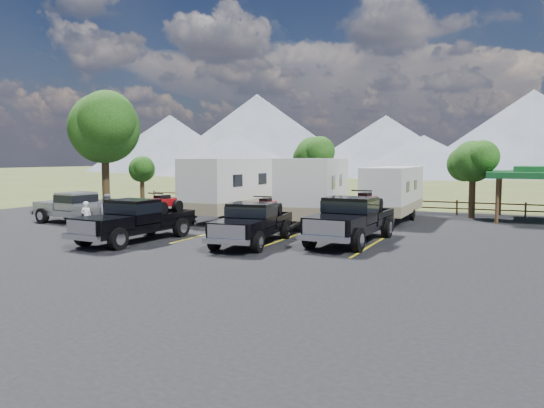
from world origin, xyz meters
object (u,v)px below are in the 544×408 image
at_px(trailer_center, 315,190).
at_px(trailer_left, 236,188).
at_px(tree_big_nw, 104,128).
at_px(rig_left, 137,219).
at_px(rig_center, 253,222).
at_px(person_b, 108,213).
at_px(pickup_silver, 78,207).
at_px(rig_right, 352,218).
at_px(person_a, 86,217).
at_px(trailer_right, 393,193).

bearing_deg(trailer_center, trailer_left, 167.99).
bearing_deg(trailer_center, tree_big_nw, 175.31).
height_order(rig_left, rig_center, rig_left).
bearing_deg(person_b, rig_left, -73.40).
bearing_deg(rig_left, trailer_center, 65.48).
bearing_deg(tree_big_nw, pickup_silver, -66.52).
relative_size(rig_left, trailer_left, 0.61).
distance_m(rig_center, trailer_left, 9.36).
bearing_deg(rig_right, person_b, -167.89).
bearing_deg(rig_center, rig_left, -170.08).
bearing_deg(person_a, trailer_center, -148.85).
relative_size(rig_left, rig_right, 0.94).
bearing_deg(person_b, rig_center, -46.65).
height_order(tree_big_nw, trailer_center, tree_big_nw).
height_order(rig_center, trailer_right, trailer_right).
bearing_deg(trailer_right, trailer_left, -159.64).
distance_m(pickup_silver, person_b, 4.32).
relative_size(tree_big_nw, person_b, 4.14).
bearing_deg(tree_big_nw, rig_center, -24.48).
height_order(trailer_left, person_b, trailer_left).
bearing_deg(rig_center, rig_right, 23.70).
bearing_deg(trailer_right, rig_left, -124.81).
distance_m(rig_center, trailer_right, 11.69).
height_order(rig_right, trailer_center, trailer_center).
bearing_deg(trailer_right, rig_center, -108.43).
relative_size(rig_center, trailer_right, 0.68).
distance_m(trailer_right, person_b, 16.03).
height_order(tree_big_nw, rig_left, tree_big_nw).
relative_size(trailer_center, pickup_silver, 1.76).
distance_m(rig_center, trailer_center, 7.68).
relative_size(rig_right, trailer_left, 0.64).
xyz_separation_m(rig_left, person_a, (-3.97, 1.04, -0.22)).
bearing_deg(trailer_left, person_b, -109.68).
bearing_deg(pickup_silver, trailer_left, 134.61).
height_order(rig_left, rig_right, rig_right).
relative_size(trailer_left, person_a, 6.70).
distance_m(trailer_center, person_a, 12.08).
distance_m(trailer_center, trailer_right, 5.04).
distance_m(rig_right, trailer_center, 6.66).
bearing_deg(person_a, tree_big_nw, -65.13).
bearing_deg(rig_center, trailer_center, 83.65).
distance_m(trailer_left, person_a, 9.17).
bearing_deg(rig_left, person_b, 156.02).
bearing_deg(person_b, tree_big_nw, 87.57).
height_order(tree_big_nw, pickup_silver, tree_big_nw).
relative_size(tree_big_nw, rig_center, 1.29).
xyz_separation_m(rig_right, trailer_right, (-0.13, 8.93, 0.57)).
height_order(rig_right, person_a, rig_right).
distance_m(trailer_left, trailer_center, 5.06).
relative_size(person_a, person_b, 0.82).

